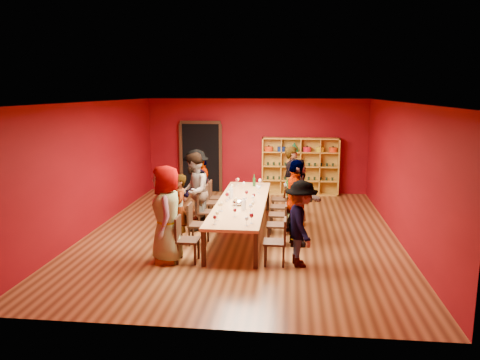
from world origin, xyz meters
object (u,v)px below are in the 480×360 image
Objects in this scene: person_left_0 at (167,214)px; person_right_4 at (293,181)px; chair_person_right_4 at (283,197)px; chair_person_right_1 at (281,222)px; chair_person_left_0 at (184,237)px; person_left_2 at (194,191)px; person_left_3 at (196,185)px; chair_person_left_2 at (204,209)px; chair_person_left_4 at (214,195)px; chair_person_right_2 at (281,212)px; spittoon_bowl at (238,202)px; person_right_1 at (296,203)px; person_right_0 at (301,223)px; chair_person_right_3 at (282,204)px; tasting_table at (242,203)px; wine_bottle at (254,182)px; person_right_2 at (296,196)px; chair_person_left_3 at (211,200)px; chair_person_left_1 at (195,222)px; chair_person_right_0 at (279,239)px; person_left_1 at (179,209)px; person_right_3 at (296,193)px; person_left_4 at (203,185)px.

person_right_4 is (2.39, 3.63, -0.02)m from person_left_0.
chair_person_right_1 is at bearing -90.00° from chair_person_right_4.
person_left_2 is (-0.24, 2.13, 0.42)m from chair_person_left_0.
person_left_3 is (-0.37, 3.04, 0.40)m from chair_person_left_0.
chair_person_left_2 is (0.32, 2.13, -0.44)m from person_left_0.
chair_person_right_1 is (2.06, -0.92, -0.42)m from person_left_2.
person_left_0 reaches higher than person_left_3.
person_right_4 reaches higher than chair_person_right_1.
person_left_3 is at bearing -123.39° from chair_person_left_4.
chair_person_right_2 is 1.10m from spittoon_bowl.
person_left_0 is 4.24m from chair_person_right_4.
chair_person_right_1 is 0.84m from chair_person_right_2.
person_right_1 reaches higher than chair_person_right_4.
chair_person_right_2 reaches higher than spittoon_bowl.
person_right_0 is 2.05m from spittoon_bowl.
chair_person_left_4 is 1.00× the size of chair_person_right_3.
wine_bottle is (0.15, 1.74, 0.17)m from tasting_table.
person_right_2 is at bearing -35.80° from chair_person_left_4.
tasting_table is 5.06× the size of chair_person_right_1.
wine_bottle is (1.06, 0.68, 0.38)m from chair_person_left_3.
chair_person_left_1 is 1.00× the size of chair_person_right_0.
person_right_2 is (-0.09, 2.00, 0.06)m from person_right_0.
person_left_1 reaches higher than wine_bottle.
person_right_2 is at bearing 43.99° from chair_person_left_0.
person_right_2 is (2.46, 2.06, -0.06)m from person_left_0.
tasting_table is at bearing 115.43° from chair_person_right_0.
wine_bottle is (-1.01, 0.09, -0.05)m from person_right_4.
person_right_3 is at bearing 124.40° from person_left_0.
chair_person_left_4 is 3.98m from chair_person_right_0.
person_left_0 is 2.10× the size of chair_person_right_3.
chair_person_left_0 and chair_person_right_0 have the same top height.
person_right_2 is (2.38, -0.07, -0.04)m from person_left_2.
chair_person_left_2 reaches higher than spittoon_bowl.
person_left_2 is at bearing 134.10° from person_right_4.
person_right_3 reaches higher than tasting_table.
person_left_2 reaches higher than chair_person_left_2.
tasting_table is 2.51× the size of person_left_3.
person_right_2 reaches higher than person_left_4.
person_right_4 is 6.81× the size of spittoon_bowl.
chair_person_left_0 is 2.19m from person_left_2.
chair_person_right_4 is at bearing 90.00° from chair_person_right_1.
chair_person_left_0 is 4.06m from chair_person_right_4.
chair_person_left_0 is at bearing -114.75° from tasting_table.
person_left_2 is 1.20× the size of person_left_4.
tasting_table is 5.06× the size of chair_person_left_1.
person_left_0 is 3.08m from chair_person_left_3.
chair_person_right_1 and chair_person_right_3 have the same top height.
chair_person_left_3 is at bearing 172.56° from chair_person_right_3.
person_right_3 reaches higher than wine_bottle.
person_left_0 is 3.04m from person_left_3.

